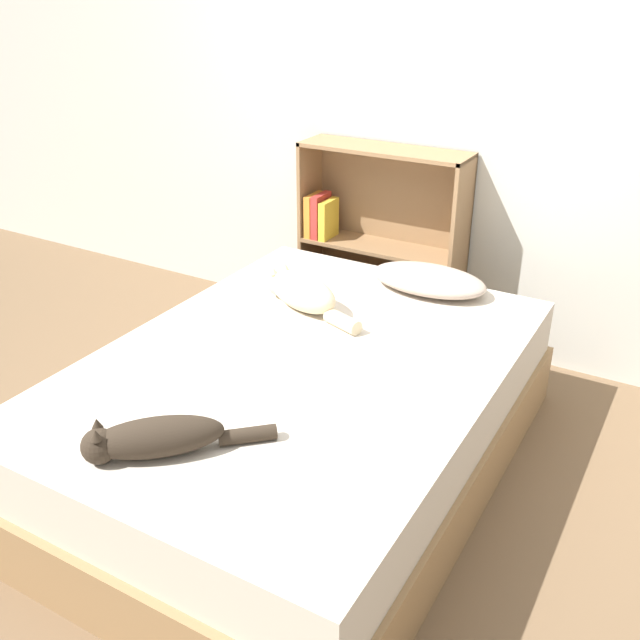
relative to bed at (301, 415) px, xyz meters
name	(u,v)px	position (x,y,z in m)	size (l,w,h in m)	color
ground_plane	(301,466)	(0.00, 0.00, -0.25)	(8.00, 8.00, 0.00)	brown
wall_back	(447,107)	(0.00, 1.40, 1.00)	(8.00, 0.06, 2.50)	silver
bed	(301,415)	(0.00, 0.00, 0.00)	(1.50, 2.08, 0.51)	#99754C
pillow	(428,280)	(0.18, 0.85, 0.31)	(0.55, 0.31, 0.11)	#B29E8E
cat_light	(301,292)	(-0.24, 0.40, 0.34)	(0.56, 0.29, 0.16)	beige
cat_dark	(153,438)	(-0.08, -0.74, 0.32)	(0.48, 0.46, 0.14)	#33281E
bookshelf	(379,241)	(-0.28, 1.27, 0.29)	(0.89, 0.26, 1.06)	#8E6B47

